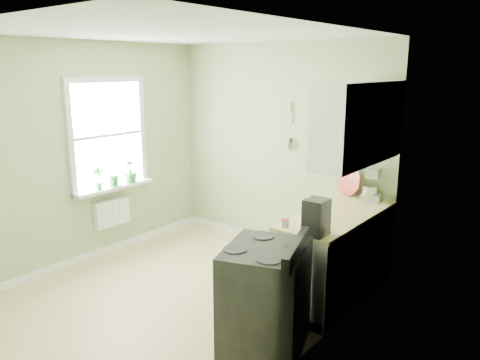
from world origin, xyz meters
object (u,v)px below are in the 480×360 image
Objects in this scene: stove at (266,298)px; coffee_maker at (316,218)px; kettle at (310,205)px; stand_mixer at (373,184)px.

coffee_maker is at bearing 76.05° from stove.
stove is 5.04× the size of kettle.
stand_mixer is at bearing 92.85° from coffee_maker.
stove is 2.10m from stand_mixer.
stand_mixer is (0.07, 2.01, 0.61)m from stove.
stand_mixer is 1.24× the size of coffee_maker.
kettle is at bearing 100.64° from stove.
stove is at bearing -91.98° from stand_mixer.
kettle is (-0.19, 1.03, 0.54)m from stove.
stand_mixer reaches higher than stove.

